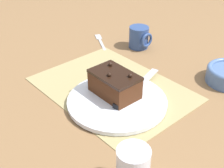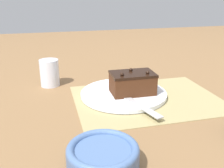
{
  "view_description": "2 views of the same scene",
  "coord_description": "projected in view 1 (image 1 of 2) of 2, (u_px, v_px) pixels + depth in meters",
  "views": [
    {
      "loc": [
        0.59,
        -0.53,
        0.52
      ],
      "look_at": [
        0.04,
        -0.03,
        0.05
      ],
      "focal_mm": 50.0,
      "sensor_mm": 36.0,
      "label": 1
    },
    {
      "loc": [
        0.3,
        0.72,
        0.33
      ],
      "look_at": [
        0.11,
        -0.04,
        0.05
      ],
      "focal_mm": 42.0,
      "sensor_mm": 36.0,
      "label": 2
    }
  ],
  "objects": [
    {
      "name": "dessert_fork",
      "position": [
        100.0,
        40.0,
        1.24
      ],
      "size": [
        0.14,
        0.09,
        0.01
      ],
      "rotation": [
        0.0,
        0.0,
        1.08
      ],
      "color": "#B7BABF",
      "rests_on": "ground_plane"
    },
    {
      "name": "coffee_mug",
      "position": [
        139.0,
        37.0,
        1.17
      ],
      "size": [
        0.08,
        0.07,
        0.08
      ],
      "color": "navy",
      "rests_on": "ground_plane"
    },
    {
      "name": "cake_plate",
      "position": [
        117.0,
        101.0,
        0.88
      ],
      "size": [
        0.28,
        0.28,
        0.01
      ],
      "color": "white",
      "rests_on": "placemat_woven"
    },
    {
      "name": "drinking_glass",
      "position": [
        133.0,
        168.0,
        0.62
      ],
      "size": [
        0.07,
        0.07,
        0.1
      ],
      "color": "white",
      "rests_on": "ground_plane"
    },
    {
      "name": "serving_knife",
      "position": [
        130.0,
        93.0,
        0.89
      ],
      "size": [
        0.09,
        0.24,
        0.01
      ],
      "rotation": [
        0.0,
        0.0,
        0.29
      ],
      "color": "black",
      "rests_on": "cake_plate"
    },
    {
      "name": "ground_plane",
      "position": [
        112.0,
        89.0,
        0.95
      ],
      "size": [
        3.0,
        3.0,
        0.0
      ],
      "primitive_type": "plane",
      "color": "olive"
    },
    {
      "name": "chocolate_cake",
      "position": [
        115.0,
        84.0,
        0.88
      ],
      "size": [
        0.14,
        0.09,
        0.08
      ],
      "rotation": [
        0.0,
        0.0,
        -0.01
      ],
      "color": "#472614",
      "rests_on": "cake_plate"
    },
    {
      "name": "placemat_woven",
      "position": [
        112.0,
        88.0,
        0.95
      ],
      "size": [
        0.46,
        0.34,
        0.0
      ],
      "primitive_type": "cube",
      "color": "tan",
      "rests_on": "ground_plane"
    }
  ]
}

